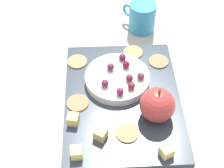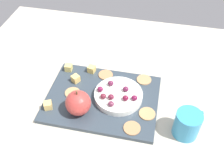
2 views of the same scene
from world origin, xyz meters
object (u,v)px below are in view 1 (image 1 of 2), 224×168
Objects in this scene: serving_dish at (117,78)px; grape_5 at (126,65)px; grape_2 at (120,92)px; grape_0 at (131,86)px; cheese_cube_2 at (166,151)px; cracker_3 at (78,103)px; cracker_1 at (77,62)px; cracker_0 at (127,133)px; cup at (142,17)px; cheese_cube_0 at (77,153)px; cracker_4 at (159,61)px; cracker_2 at (133,52)px; grape_4 at (105,83)px; grape_1 at (112,67)px; apple_whole at (157,105)px; grape_7 at (122,57)px; cheese_cube_1 at (101,134)px; grape_6 at (141,76)px; platter at (122,100)px; grape_3 at (129,78)px; cheese_cube_3 at (73,119)px.

serving_dish is 4.09cm from grape_5.
grape_0 is at bearing 121.25° from grape_2.
cheese_cube_2 is 0.47× the size of cracker_3.
serving_dish is at bearing -145.26° from grape_0.
serving_dish reaches higher than cracker_1.
grape_5 is (-18.27, 1.06, 2.86)cm from cracker_0.
cheese_cube_0 is at bearing -22.89° from cup.
grape_5 reaches higher than cracker_4.
grape_4 is at bearing -30.81° from cracker_2.
grape_1 is 22.16cm from cup.
grape_1 is (-13.16, -9.49, -0.94)cm from apple_whole.
grape_7 is (1.86, 11.70, 2.77)cm from cracker_1.
cheese_cube_1 is 40.42cm from cup.
cheese_cube_2 is 24.81cm from grape_5.
cheese_cube_2 is 21.61cm from grape_4.
cup is (-23.35, 2.76, -0.09)cm from grape_6.
cheese_cube_0 is 27.89cm from cracker_1.
cheese_cube_2 is 9.51cm from cracker_0.
cheese_cube_0 is at bearing -25.12° from serving_dish.
grape_7 is at bearing -164.68° from cheese_cube_2.
serving_dish is 14.05cm from apple_whole.
cup is at bearing -179.27° from cheese_cube_2.
platter is 8.79cm from grape_1.
grape_2 and grape_3 have the same top height.
grape_1 and grape_5 have the same top height.
cup is (-27.57, 7.40, 3.57)cm from platter.
cup is (-15.70, -2.91, 2.68)cm from cracker_4.
cheese_cube_1 is 14.32cm from cheese_cube_2.
cracker_1 is (-28.46, -18.99, -1.02)cm from cheese_cube_2.
cracker_3 is 2.64× the size of grape_1.
cup is at bearing -169.50° from cracker_4.
grape_2 is (-4.98, -7.90, -0.91)cm from apple_whole.
cracker_4 is at bearing 123.82° from grape_4.
cheese_cube_2 is (0.59, 18.54, 0.00)cm from cheese_cube_0.
cheese_cube_2 is 31.59cm from cracker_2.
grape_6 is at bearing 123.63° from cheese_cube_3.
grape_6 is (-14.93, 10.14, 1.75)cm from cheese_cube_1.
grape_5 is 0.21× the size of cup.
grape_1 is 4.45cm from grape_7.
grape_1 is (5.21, 8.77, 2.84)cm from cracker_1.
cracker_2 is (-31.32, -4.01, -1.02)cm from cheese_cube_2.
grape_6 reaches higher than cracker_4.
grape_2 is at bearing -173.94° from cracker_0.
cheese_cube_3 is 17.00cm from grape_1.
cracker_0 is 0.56× the size of cup.
cheese_cube_1 is at bearing -27.17° from platter.
cheese_cube_2 is at bearing 88.16° from cheese_cube_0.
cheese_cube_0 is 34.08cm from cracker_4.
grape_0 is at bearing 80.01° from grape_4.
grape_4 is (-2.78, -3.41, -0.02)cm from grape_2.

